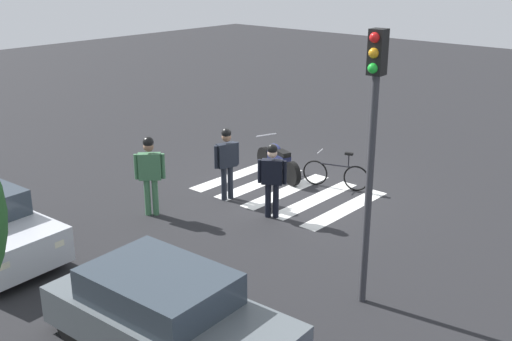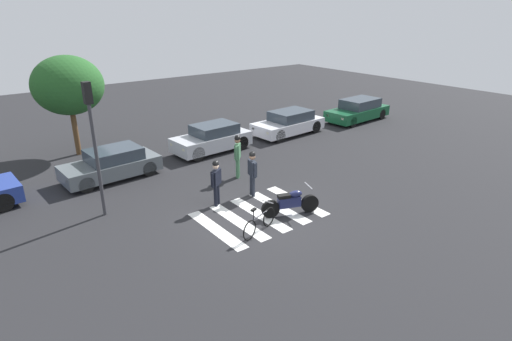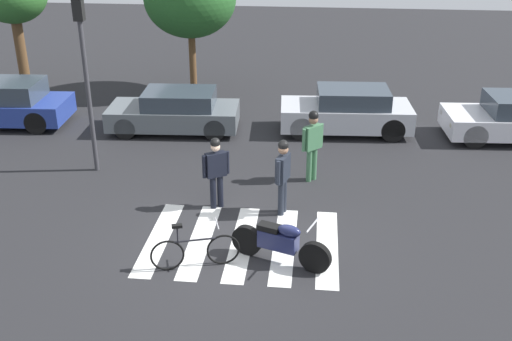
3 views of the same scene
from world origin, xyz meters
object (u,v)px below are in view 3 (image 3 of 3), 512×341
Objects in this scene: officer_by_motorcycle at (216,168)px; car_blue_hatchback at (0,104)px; police_motorcycle at (280,242)px; leaning_bicycle at (195,251)px; officer_on_foot at (283,172)px; car_silver_sedan at (347,111)px; traffic_light_pole at (84,56)px; car_grey_coupe at (175,112)px; pedestrian_bystander at (313,140)px.

car_blue_hatchback is at bearing 147.48° from officer_by_motorcycle.
officer_by_motorcycle is (-1.64, 2.21, 0.55)m from police_motorcycle.
officer_on_foot is (1.55, 2.43, 0.68)m from leaning_bicycle.
traffic_light_pole is at bearing -151.88° from car_silver_sedan.
police_motorcycle is 0.50× the size of car_grey_coupe.
police_motorcycle is 0.44× the size of traffic_light_pole.
officer_by_motorcycle is 6.26m from car_silver_sedan.
officer_on_foot is 0.45× the size of car_silver_sedan.
traffic_light_pole is (-1.44, -3.16, 2.48)m from car_grey_coupe.
traffic_light_pole is (-5.09, 1.92, 2.04)m from officer_on_foot.
traffic_light_pole is (-5.19, 4.00, 2.64)m from police_motorcycle.
traffic_light_pole is at bearing -114.50° from car_grey_coupe.
officer_on_foot is 6.27m from car_grey_coupe.
officer_by_motorcycle is 0.43× the size of car_grey_coupe.
leaning_bicycle is 0.37× the size of traffic_light_pole.
police_motorcycle is 2.17m from officer_on_foot.
car_grey_coupe is (-3.65, 5.08, -0.43)m from officer_on_foot.
leaning_bicycle is 0.42× the size of car_silver_sedan.
officer_by_motorcycle reaches higher than car_silver_sedan.
leaning_bicycle is at bearing -90.18° from officer_by_motorcycle.
leaning_bicycle is 2.63m from officer_by_motorcycle.
officer_by_motorcycle is 0.43× the size of car_silver_sedan.
pedestrian_bystander is 6.06m from traffic_light_pole.
car_silver_sedan is 8.00m from traffic_light_pole.
car_silver_sedan is at bearing 78.53° from police_motorcycle.
traffic_light_pole is at bearing 129.16° from leaning_bicycle.
car_grey_coupe reaches higher than police_motorcycle.
police_motorcycle is at bearing -101.47° from car_silver_sedan.
car_blue_hatchback reaches higher than leaning_bicycle.
car_grey_coupe is at bearing -0.11° from car_blue_hatchback.
car_blue_hatchback is at bearing 151.38° from officer_on_foot.
car_silver_sedan is (10.96, 0.42, -0.01)m from car_blue_hatchback.
police_motorcycle is 11.84m from car_blue_hatchback.
officer_by_motorcycle reaches higher than police_motorcycle.
leaning_bicycle is 0.38× the size of car_blue_hatchback.
leaning_bicycle is at bearing -44.04° from car_blue_hatchback.
car_blue_hatchback is at bearing 135.96° from leaning_bicycle.
traffic_light_pole reaches higher than car_grey_coupe.
officer_by_motorcycle is 5.40m from car_grey_coupe.
leaning_bicycle is at bearing -116.94° from pedestrian_bystander.
pedestrian_bystander is at bearing -17.95° from car_blue_hatchback.
leaning_bicycle is 8.56m from car_silver_sedan.
officer_by_motorcycle is at bearing -66.93° from car_grey_coupe.
car_grey_coupe reaches higher than leaning_bicycle.
pedestrian_bystander is at bearing 82.24° from police_motorcycle.
pedestrian_bystander is (2.18, 4.29, 0.73)m from leaning_bicycle.
car_blue_hatchback is at bearing -177.78° from car_silver_sedan.
car_blue_hatchback is (-9.33, 5.09, -0.37)m from officer_on_foot.
car_blue_hatchback is (-7.78, 4.96, -0.33)m from officer_by_motorcycle.
car_silver_sedan reaches higher than leaning_bicycle.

